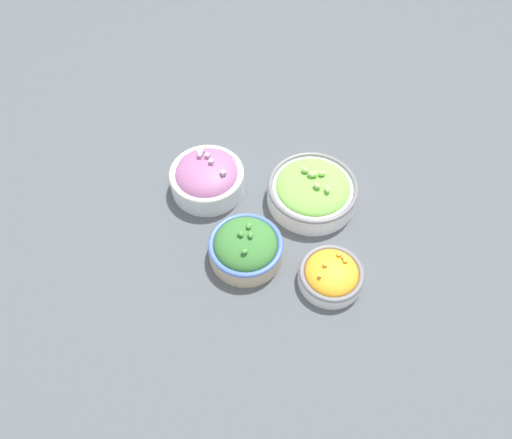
% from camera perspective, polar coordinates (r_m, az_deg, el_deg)
% --- Properties ---
extents(ground_plane, '(3.00, 3.00, 0.00)m').
position_cam_1_polar(ground_plane, '(1.11, -0.00, -0.88)').
color(ground_plane, '#4C5156').
extents(bowl_lettuce, '(0.20, 0.20, 0.08)m').
position_cam_1_polar(bowl_lettuce, '(1.13, 6.46, 3.35)').
color(bowl_lettuce, white).
rests_on(bowl_lettuce, ground_plane).
extents(bowl_red_onion, '(0.17, 0.17, 0.09)m').
position_cam_1_polar(bowl_red_onion, '(1.15, -5.62, 4.84)').
color(bowl_red_onion, silver).
rests_on(bowl_red_onion, ground_plane).
extents(bowl_broccoli, '(0.16, 0.16, 0.08)m').
position_cam_1_polar(bowl_broccoli, '(1.04, -1.17, -3.15)').
color(bowl_broccoli, beige).
rests_on(bowl_broccoli, ground_plane).
extents(bowl_squash, '(0.13, 0.13, 0.06)m').
position_cam_1_polar(bowl_squash, '(1.03, 8.58, -6.24)').
color(bowl_squash, white).
rests_on(bowl_squash, ground_plane).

